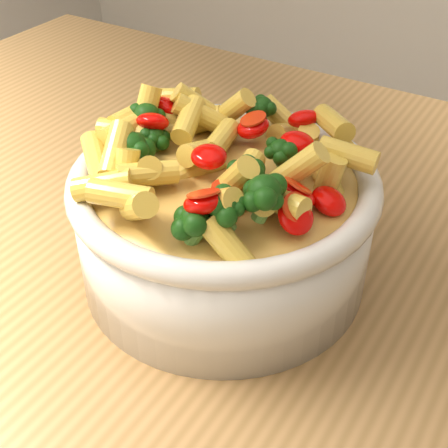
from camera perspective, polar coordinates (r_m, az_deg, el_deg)
The scene contains 3 objects.
table at distance 0.65m, azimuth 1.79°, elevation -8.67°, with size 1.20×0.80×0.90m.
serving_bowl at distance 0.52m, azimuth -0.00°, elevation 0.12°, with size 0.25×0.25×0.11m.
pasta_salad at distance 0.48m, azimuth -0.00°, elevation 6.48°, with size 0.20×0.20×0.04m.
Camera 1 is at (0.22, -0.40, 1.26)m, focal length 50.00 mm.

